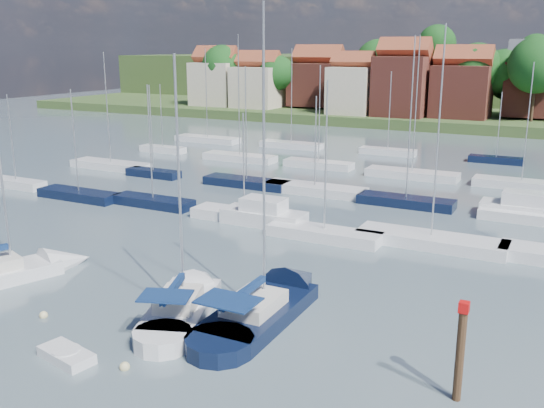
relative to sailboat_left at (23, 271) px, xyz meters
The scene contains 11 objects.
ground 39.72m from the sailboat_left, 70.21° to the left, with size 260.00×260.00×0.00m, color #485862.
sailboat_left is the anchor object (origin of this frame).
sailboat_centre 12.05m from the sailboat_left, ahead, with size 6.60×11.41×15.08m.
sailboat_navy 16.68m from the sailboat_left, 10.60° to the left, with size 3.48×12.89×17.76m.
tender 12.34m from the sailboat_left, 32.13° to the right, with size 3.11×1.91×0.63m.
timber_piling 27.34m from the sailboat_left, ahead, with size 0.40×0.40×6.61m.
buoy_c 6.96m from the sailboat_left, 32.42° to the right, with size 0.46×0.46×0.46m, color beige.
buoy_d 14.68m from the sailboat_left, 24.00° to the right, with size 0.48×0.48×0.48m, color beige.
buoy_e 15.89m from the sailboat_left, 12.47° to the left, with size 0.47×0.47×0.47m, color #D85914.
marina_field 35.96m from the sailboat_left, 64.72° to the left, with size 79.62×41.41×15.93m.
far_shore_town 131.05m from the sailboat_left, 83.13° to the left, with size 212.46×90.00×22.27m.
Camera 1 is at (17.23, -22.24, 14.15)m, focal length 40.00 mm.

